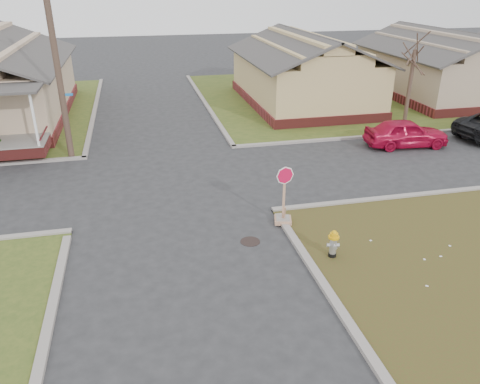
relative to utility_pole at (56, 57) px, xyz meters
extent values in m
plane|color=#28292B|center=(4.20, -8.90, -4.66)|extent=(120.00, 120.00, 0.00)
cube|color=#384E1B|center=(26.20, 9.10, -4.64)|extent=(37.00, 19.00, 0.05)
cylinder|color=black|center=(6.40, -9.40, -4.66)|extent=(0.64, 0.64, 0.01)
cube|color=maroon|center=(14.20, 7.60, -4.36)|extent=(7.20, 11.20, 0.60)
cube|color=tan|center=(14.20, 7.60, -2.76)|extent=(7.00, 11.00, 2.60)
cube|color=maroon|center=(24.20, 7.60, -4.36)|extent=(7.20, 11.20, 0.60)
cube|color=tan|center=(24.20, 7.60, -2.76)|extent=(7.00, 11.00, 2.60)
cylinder|color=#422F26|center=(0.00, 0.00, -0.16)|extent=(0.28, 0.28, 9.00)
cylinder|color=#422F26|center=(18.20, 1.30, -2.51)|extent=(0.22, 0.22, 4.20)
cylinder|color=black|center=(8.61, -10.87, -4.56)|extent=(0.24, 0.24, 0.11)
cylinder|color=#ABACB0|center=(8.61, -10.87, -4.25)|extent=(0.21, 0.21, 0.51)
sphere|color=#ABACB0|center=(8.61, -10.87, -3.99)|extent=(0.21, 0.21, 0.21)
cylinder|color=#E5A70C|center=(8.61, -10.87, -3.95)|extent=(0.33, 0.33, 0.07)
cylinder|color=#E5A70C|center=(8.61, -10.87, -3.87)|extent=(0.24, 0.24, 0.11)
sphere|color=#E5A70C|center=(8.61, -10.87, -3.80)|extent=(0.17, 0.17, 0.17)
cube|color=tan|center=(7.81, -8.44, -4.54)|extent=(0.58, 0.58, 0.14)
cube|color=gray|center=(7.81, -8.44, -4.45)|extent=(0.46, 0.46, 0.04)
cube|color=tan|center=(7.81, -8.44, -3.54)|extent=(0.08, 0.04, 1.95)
cylinder|color=#D20E3F|center=(7.81, -8.48, -2.85)|extent=(0.52, 0.23, 0.56)
cylinder|color=white|center=(7.81, -8.46, -2.85)|extent=(0.59, 0.26, 0.63)
imported|color=#B50C33|center=(16.29, -1.99, -3.96)|extent=(4.22, 2.01, 1.39)
camera|label=1|loc=(3.18, -22.09, 3.13)|focal=35.00mm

